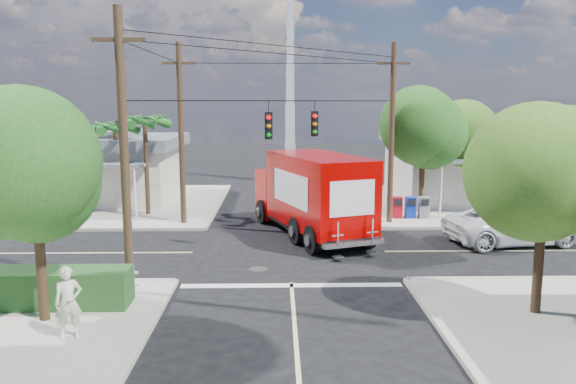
{
  "coord_description": "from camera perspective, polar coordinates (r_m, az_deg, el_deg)",
  "views": [
    {
      "loc": [
        -0.47,
        -22.57,
        6.17
      ],
      "look_at": [
        0.0,
        2.0,
        2.2
      ],
      "focal_mm": 35.0,
      "sensor_mm": 36.0,
      "label": 1
    }
  ],
  "objects": [
    {
      "name": "palm_nw_back",
      "position": [
        32.87,
        -17.14,
        6.16
      ],
      "size": [
        3.01,
        3.08,
        5.19
      ],
      "color": "#422D1C",
      "rests_on": "sidewalk_nw"
    },
    {
      "name": "tree_ne_back",
      "position": [
        33.22,
        17.01,
        5.36
      ],
      "size": [
        3.77,
        3.66,
        5.82
      ],
      "color": "#422D1C",
      "rests_on": "sidewalk_ne"
    },
    {
      "name": "palm_nw_front",
      "position": [
        30.9,
        -14.35,
        6.8
      ],
      "size": [
        3.01,
        3.08,
        5.59
      ],
      "color": "#422D1C",
      "rests_on": "sidewalk_nw"
    },
    {
      "name": "picket_fence",
      "position": [
        19.28,
        -23.64,
        -8.16
      ],
      "size": [
        5.94,
        0.06,
        1.0
      ],
      "color": "silver",
      "rests_on": "sidewalk_sw"
    },
    {
      "name": "parked_car",
      "position": [
        26.5,
        21.9,
        -3.14
      ],
      "size": [
        6.29,
        3.7,
        1.64
      ],
      "primitive_type": "imported",
      "rotation": [
        0.0,
        0.0,
        1.74
      ],
      "color": "silver",
      "rests_on": "ground"
    },
    {
      "name": "radio_tower",
      "position": [
        42.58,
        0.21,
        8.47
      ],
      "size": [
        0.8,
        0.8,
        17.0
      ],
      "color": "silver",
      "rests_on": "ground"
    },
    {
      "name": "building_nw",
      "position": [
        37.09,
        -19.22,
        2.55
      ],
      "size": [
        10.8,
        10.2,
        4.3
      ],
      "color": "beige",
      "rests_on": "sidewalk_nw"
    },
    {
      "name": "vending_boxes",
      "position": [
        30.1,
        12.32,
        -1.52
      ],
      "size": [
        1.9,
        0.5,
        1.1
      ],
      "color": "#9F0714",
      "rests_on": "sidewalk_ne"
    },
    {
      "name": "tree_se",
      "position": [
        17.18,
        24.72,
        1.22
      ],
      "size": [
        3.67,
        3.54,
        5.62
      ],
      "color": "#422D1C",
      "rests_on": "sidewalk_se"
    },
    {
      "name": "sidewalk_ne",
      "position": [
        35.84,
        17.39,
        -1.04
      ],
      "size": [
        14.12,
        14.12,
        0.14
      ],
      "color": "#9A958B",
      "rests_on": "ground"
    },
    {
      "name": "pedestrian",
      "position": [
        15.7,
        -21.43,
        -10.38
      ],
      "size": [
        0.82,
        0.72,
        1.89
      ],
      "primitive_type": "imported",
      "rotation": [
        0.0,
        0.0,
        0.47
      ],
      "color": "beige",
      "rests_on": "sidewalk_sw"
    },
    {
      "name": "hedge_sw",
      "position": [
        18.66,
        -25.16,
        -8.8
      ],
      "size": [
        6.2,
        1.2,
        1.1
      ],
      "primitive_type": "cube",
      "color": "#183F19",
      "rests_on": "sidewalk_sw"
    },
    {
      "name": "ground",
      "position": [
        23.4,
        0.09,
        -6.11
      ],
      "size": [
        120.0,
        120.0,
        0.0
      ],
      "primitive_type": "plane",
      "color": "black",
      "rests_on": "ground"
    },
    {
      "name": "utility_poles",
      "position": [
        24.24,
        -3.75,
        5.62
      ],
      "size": [
        12.0,
        10.68,
        9.0
      ],
      "color": "#473321",
      "rests_on": "ground"
    },
    {
      "name": "tree_sw_front",
      "position": [
        16.48,
        -24.41,
        1.95
      ],
      "size": [
        3.88,
        3.78,
        6.03
      ],
      "color": "#422D1C",
      "rests_on": "sidewalk_sw"
    },
    {
      "name": "building_ne",
      "position": [
        37.09,
        19.4,
        2.7
      ],
      "size": [
        11.8,
        10.2,
        4.5
      ],
      "color": "beige",
      "rests_on": "sidewalk_ne"
    },
    {
      "name": "tree_ne_front",
      "position": [
        30.35,
        13.65,
        6.27
      ],
      "size": [
        4.21,
        4.14,
        6.66
      ],
      "color": "#422D1C",
      "rests_on": "sidewalk_ne"
    },
    {
      "name": "sidewalk_nw",
      "position": [
        35.56,
        -18.1,
        -1.16
      ],
      "size": [
        14.12,
        14.12,
        0.14
      ],
      "color": "#9A958B",
      "rests_on": "ground"
    },
    {
      "name": "delivery_truck",
      "position": [
        25.85,
        2.42,
        -0.24
      ],
      "size": [
        5.47,
        9.18,
        3.82
      ],
      "color": "black",
      "rests_on": "ground"
    },
    {
      "name": "road_markings",
      "position": [
        21.98,
        0.17,
        -7.11
      ],
      "size": [
        32.0,
        32.0,
        0.01
      ],
      "color": "beige",
      "rests_on": "ground"
    }
  ]
}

